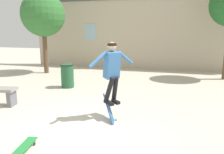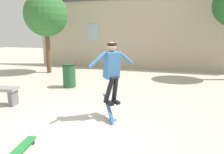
% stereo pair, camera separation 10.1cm
% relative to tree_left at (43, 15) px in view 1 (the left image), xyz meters
% --- Properties ---
extents(ground_plane, '(40.00, 40.00, 0.00)m').
position_rel_tree_left_xyz_m(ground_plane, '(4.29, -5.62, -2.86)').
color(ground_plane, beige).
extents(building_backdrop, '(13.02, 0.52, 5.27)m').
position_rel_tree_left_xyz_m(building_backdrop, '(4.29, 2.63, -0.78)').
color(building_backdrop, '#B7A88E').
rests_on(building_backdrop, ground_plane).
extents(tree_left, '(2.12, 2.12, 3.94)m').
position_rel_tree_left_xyz_m(tree_left, '(0.00, 0.00, 0.00)').
color(tree_left, brown).
rests_on(tree_left, ground_plane).
extents(trash_bin, '(0.51, 0.51, 0.88)m').
position_rel_tree_left_xyz_m(trash_bin, '(2.39, -2.40, -2.40)').
color(trash_bin, '#235633').
rests_on(trash_bin, ground_plane).
extents(skater, '(0.86, 0.95, 1.48)m').
position_rel_tree_left_xyz_m(skater, '(4.81, -4.87, -1.61)').
color(skater, teal).
extents(skateboard_flipping, '(0.46, 0.75, 0.66)m').
position_rel_tree_left_xyz_m(skateboard_flipping, '(4.75, -4.90, -2.63)').
color(skateboard_flipping, '#2D519E').
extents(skateboard_resting, '(0.33, 0.89, 0.08)m').
position_rel_tree_left_xyz_m(skateboard_resting, '(3.70, -6.78, -2.79)').
color(skateboard_resting, '#237F38').
rests_on(skateboard_resting, ground_plane).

